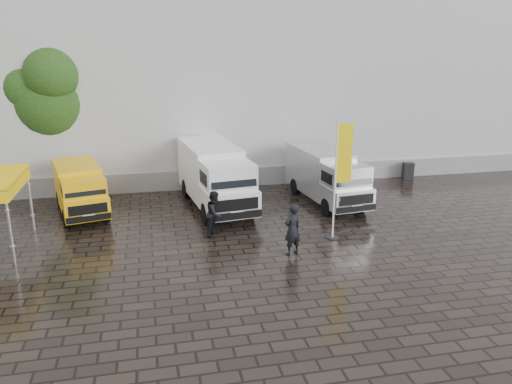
# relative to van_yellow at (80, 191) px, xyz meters

# --- Properties ---
(ground) EXTENTS (120.00, 120.00, 0.00)m
(ground) POSITION_rel_van_yellow_xyz_m (8.62, -5.00, -1.08)
(ground) COLOR black
(ground) RESTS_ON ground
(exhibition_hall) EXTENTS (44.00, 16.00, 12.00)m
(exhibition_hall) POSITION_rel_van_yellow_xyz_m (10.62, 11.00, 4.92)
(exhibition_hall) COLOR silver
(exhibition_hall) RESTS_ON ground
(hall_plinth) EXTENTS (44.00, 0.15, 1.00)m
(hall_plinth) POSITION_rel_van_yellow_xyz_m (10.62, 2.95, -0.58)
(hall_plinth) COLOR gray
(hall_plinth) RESTS_ON ground
(van_yellow) EXTENTS (2.84, 4.97, 2.16)m
(van_yellow) POSITION_rel_van_yellow_xyz_m (0.00, 0.00, 0.00)
(van_yellow) COLOR #FFB90D
(van_yellow) RESTS_ON ground
(van_white) EXTENTS (2.98, 6.72, 2.81)m
(van_white) POSITION_rel_van_yellow_xyz_m (5.99, -0.30, 0.33)
(van_white) COLOR white
(van_white) RESTS_ON ground
(van_silver) EXTENTS (2.55, 5.87, 2.47)m
(van_silver) POSITION_rel_van_yellow_xyz_m (11.27, -0.67, 0.15)
(van_silver) COLOR #B8BABD
(van_silver) RESTS_ON ground
(flagpole) EXTENTS (0.88, 0.50, 4.70)m
(flagpole) POSITION_rel_van_yellow_xyz_m (10.12, -5.16, 1.52)
(flagpole) COLOR black
(flagpole) RESTS_ON ground
(tree) EXTENTS (4.18, 4.23, 7.51)m
(tree) POSITION_rel_van_yellow_xyz_m (-1.59, 4.63, 3.74)
(tree) COLOR black
(tree) RESTS_ON ground
(wheelie_bin) EXTENTS (0.67, 0.67, 0.94)m
(wheelie_bin) POSITION_rel_van_yellow_xyz_m (17.26, 2.41, -0.61)
(wheelie_bin) COLOR black
(wheelie_bin) RESTS_ON ground
(person_front) EXTENTS (0.82, 0.70, 1.92)m
(person_front) POSITION_rel_van_yellow_xyz_m (7.95, -6.31, -0.12)
(person_front) COLOR black
(person_front) RESTS_ON ground
(person_tent) EXTENTS (1.06, 1.12, 1.82)m
(person_tent) POSITION_rel_van_yellow_xyz_m (5.49, -3.85, -0.17)
(person_tent) COLOR black
(person_tent) RESTS_ON ground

